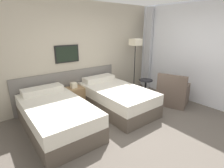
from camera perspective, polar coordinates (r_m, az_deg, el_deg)
ground_plane at (r=3.68m, az=10.57°, el=-15.55°), size 16.00×16.00×0.00m
wall_headboard at (r=4.94m, az=-9.42°, el=9.30°), size 10.00×0.10×2.70m
wall_window at (r=5.14m, az=29.24°, el=8.11°), size 0.21×4.79×2.70m
bed_near_door at (r=3.80m, az=-17.70°, el=-9.83°), size 1.13×2.05×0.71m
bed_near_window at (r=4.49m, az=1.24°, el=-4.55°), size 1.13×2.05×0.71m
nightstand at (r=4.72m, az=-12.13°, el=-4.15°), size 0.45×0.41×0.67m
floor_lamp at (r=5.49m, az=7.63°, el=12.08°), size 0.29×0.29×1.70m
side_table at (r=5.13m, az=10.87°, el=-0.68°), size 0.39×0.39×0.60m
armchair at (r=5.05m, az=19.22°, el=-3.22°), size 0.91×0.93×0.89m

